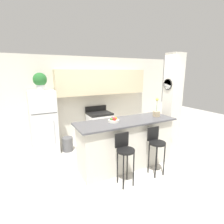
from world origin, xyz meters
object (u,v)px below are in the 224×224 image
(refrigerator, at_px, (44,122))
(trash_bin, at_px, (68,144))
(potted_plant_on_fridge, at_px, (40,80))
(fruit_bowl, at_px, (114,120))
(bar_stool_right, at_px, (156,144))
(bar_stool_left, at_px, (125,151))
(orchid_vase, at_px, (156,112))
(stove_range, at_px, (100,127))

(refrigerator, height_order, trash_bin, refrigerator)
(potted_plant_on_fridge, distance_m, fruit_bowl, 2.14)
(bar_stool_right, bearing_deg, potted_plant_on_fridge, 131.62)
(fruit_bowl, distance_m, trash_bin, 1.78)
(refrigerator, height_order, bar_stool_left, refrigerator)
(bar_stool_right, bearing_deg, fruit_bowl, 139.28)
(orchid_vase, bearing_deg, refrigerator, 145.49)
(refrigerator, bearing_deg, potted_plant_on_fridge, 117.22)
(refrigerator, xyz_separation_m, fruit_bowl, (1.23, -1.56, 0.28))
(bar_stool_left, relative_size, fruit_bowl, 4.25)
(bar_stool_right, relative_size, orchid_vase, 2.22)
(potted_plant_on_fridge, bearing_deg, trash_bin, -21.23)
(bar_stool_right, relative_size, fruit_bowl, 4.25)
(refrigerator, distance_m, potted_plant_on_fridge, 1.07)
(stove_range, height_order, bar_stool_left, stove_range)
(stove_range, height_order, trash_bin, stove_range)
(bar_stool_left, bearing_deg, refrigerator, 118.24)
(potted_plant_on_fridge, bearing_deg, refrigerator, -62.78)
(potted_plant_on_fridge, distance_m, orchid_vase, 2.94)
(bar_stool_left, bearing_deg, orchid_vase, 23.90)
(bar_stool_left, relative_size, bar_stool_right, 1.00)
(orchid_vase, bearing_deg, potted_plant_on_fridge, 145.49)
(refrigerator, relative_size, trash_bin, 4.36)
(stove_range, bearing_deg, orchid_vase, -65.19)
(stove_range, distance_m, fruit_bowl, 1.76)
(refrigerator, bearing_deg, bar_stool_right, -48.37)
(potted_plant_on_fridge, xyz_separation_m, orchid_vase, (2.35, -1.62, -0.71))
(refrigerator, distance_m, orchid_vase, 2.88)
(bar_stool_right, relative_size, trash_bin, 2.62)
(bar_stool_left, height_order, orchid_vase, orchid_vase)
(trash_bin, bearing_deg, bar_stool_left, -72.34)
(fruit_bowl, bearing_deg, bar_stool_left, -97.58)
(refrigerator, xyz_separation_m, trash_bin, (0.54, -0.21, -0.64))
(stove_range, xyz_separation_m, bar_stool_left, (-0.44, -2.18, 0.20))
(orchid_vase, relative_size, trash_bin, 1.18)
(potted_plant_on_fridge, height_order, trash_bin, potted_plant_on_fridge)
(bar_stool_right, relative_size, potted_plant_on_fridge, 2.28)
(refrigerator, height_order, orchid_vase, refrigerator)
(bar_stool_right, height_order, potted_plant_on_fridge, potted_plant_on_fridge)
(potted_plant_on_fridge, bearing_deg, bar_stool_right, -48.38)
(bar_stool_left, distance_m, potted_plant_on_fridge, 2.73)
(potted_plant_on_fridge, bearing_deg, stove_range, 1.09)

